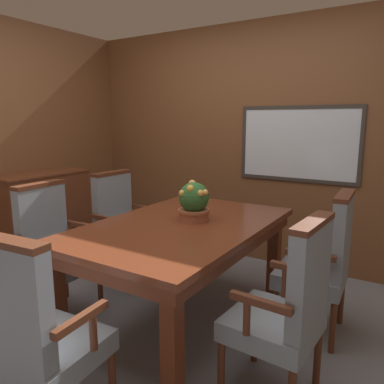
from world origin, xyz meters
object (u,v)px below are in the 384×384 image
(chair_right_far, at_px, (323,260))
(dining_table, at_px, (181,236))
(chair_right_near, at_px, (287,306))
(sideboard_cabinet, at_px, (43,218))
(chair_left_near, at_px, (53,245))
(potted_plant, at_px, (194,202))
(chair_left_far, at_px, (122,223))
(chair_head_near, at_px, (35,332))

(chair_right_far, bearing_deg, dining_table, -69.12)
(dining_table, distance_m, chair_right_near, 0.97)
(dining_table, height_order, sideboard_cabinet, sideboard_cabinet)
(chair_right_near, relative_size, chair_left_near, 1.00)
(sideboard_cabinet, bearing_deg, potted_plant, -3.51)
(dining_table, relative_size, chair_left_far, 1.67)
(chair_left_near, xyz_separation_m, chair_head_near, (0.93, -0.82, 0.00))
(potted_plant, height_order, sideboard_cabinet, potted_plant)
(dining_table, height_order, potted_plant, potted_plant)
(chair_left_near, height_order, chair_right_far, same)
(sideboard_cabinet, bearing_deg, chair_right_far, 3.33)
(chair_head_near, bearing_deg, dining_table, -94.70)
(chair_right_far, xyz_separation_m, potted_plant, (-0.87, -0.28, 0.36))
(dining_table, xyz_separation_m, chair_right_near, (0.89, -0.36, -0.13))
(dining_table, relative_size, potted_plant, 5.85)
(chair_left_far, bearing_deg, chair_head_near, -147.94)
(chair_right_near, height_order, chair_right_far, same)
(chair_left_near, bearing_deg, dining_table, -71.49)
(chair_left_far, height_order, sideboard_cabinet, chair_left_far)
(chair_left_near, bearing_deg, potted_plant, -66.06)
(dining_table, distance_m, chair_right_far, 0.99)
(chair_head_near, xyz_separation_m, sideboard_cabinet, (-1.87, 1.43, -0.06))
(potted_plant, bearing_deg, chair_left_near, -152.72)
(dining_table, height_order, chair_left_near, chair_left_near)
(chair_left_far, xyz_separation_m, chair_right_near, (1.80, -0.73, 0.00))
(chair_right_far, bearing_deg, chair_left_far, -92.14)
(chair_right_near, bearing_deg, sideboard_cabinet, -98.84)
(chair_right_near, xyz_separation_m, chair_right_far, (0.01, 0.76, 0.00))
(chair_right_far, bearing_deg, potted_plant, -75.37)
(sideboard_cabinet, bearing_deg, chair_left_far, 7.72)
(chair_head_near, bearing_deg, chair_right_far, -124.17)
(chair_left_near, distance_m, chair_head_near, 1.24)
(chair_left_far, height_order, chair_right_far, same)
(chair_right_near, distance_m, chair_right_far, 0.76)
(dining_table, relative_size, sideboard_cabinet, 1.77)
(chair_right_near, xyz_separation_m, sideboard_cabinet, (-2.76, 0.59, -0.06))
(chair_left_far, bearing_deg, chair_right_near, -110.02)
(chair_head_near, distance_m, chair_right_far, 1.83)
(chair_head_near, bearing_deg, potted_plant, -96.11)
(chair_left_far, xyz_separation_m, chair_head_near, (0.91, -1.56, 0.00))
(chair_right_near, distance_m, chair_head_near, 1.22)
(dining_table, distance_m, chair_head_near, 1.20)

